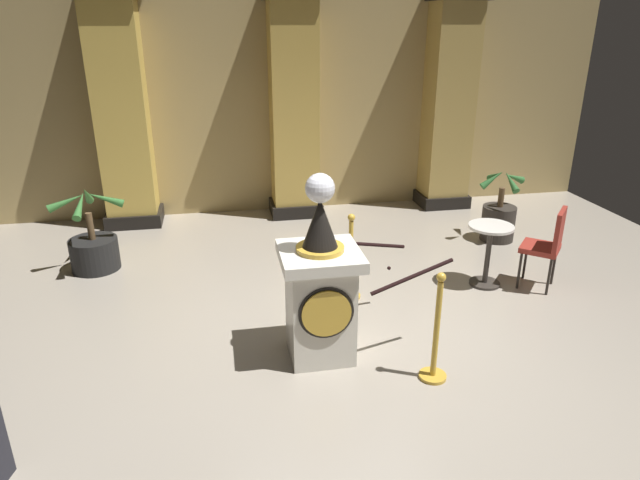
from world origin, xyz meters
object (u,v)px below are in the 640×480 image
Objects in this scene: potted_palm_right at (498,218)px; cafe_chair_red at (548,242)px; stanchion_near at (435,343)px; cafe_table at (489,248)px; potted_palm_left at (94,248)px; stanchion_far at (350,269)px; pedestal_clock at (320,289)px.

potted_palm_right is 1.07× the size of cafe_chair_red.
cafe_table is (1.28, 1.62, 0.12)m from stanchion_near.
potted_palm_left is (-3.28, 2.93, -0.06)m from stanchion_near.
stanchion_near is 4.40m from potted_palm_left.
cafe_chair_red reaches higher than cafe_table.
potted_palm_right is at bearing 28.53° from stanchion_far.
potted_palm_right is at bearing 0.02° from potted_palm_left.
pedestal_clock reaches higher than potted_palm_left.
potted_palm_right is (2.45, 1.33, -0.02)m from stanchion_far.
stanchion_near is 2.37m from cafe_chair_red.
potted_palm_left is 1.12× the size of cafe_chair_red.
cafe_chair_red is at bearing -16.27° from potted_palm_left.
potted_palm_right reaches higher than stanchion_far.
pedestal_clock is 2.33× the size of cafe_table.
potted_palm_right is 1.55m from cafe_chair_red.
cafe_chair_red is (2.24, -0.18, 0.23)m from stanchion_far.
potted_palm_left is at bearing -179.98° from potted_palm_right.
cafe_table is at bearing 26.33° from pedestal_clock.
potted_palm_right is (5.38, 0.00, 0.04)m from potted_palm_left.
cafe_table is at bearing -16.01° from potted_palm_left.
potted_palm_left is 4.75m from cafe_table.
stanchion_far is 1.03× the size of cafe_chair_red.
stanchion_far is 1.34× the size of cafe_table.
potted_palm_right is 1.40× the size of cafe_table.
potted_palm_left reaches higher than potted_palm_right.
stanchion_near is at bearing -77.47° from stanchion_far.
cafe_table is 0.77× the size of cafe_chair_red.
pedestal_clock reaches higher than cafe_table.
stanchion_far reaches higher than cafe_table.
potted_palm_left reaches higher than stanchion_near.
pedestal_clock is 1.75× the size of stanchion_far.
potted_palm_left is 1.04× the size of potted_palm_right.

